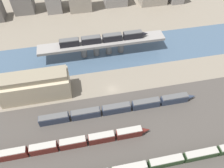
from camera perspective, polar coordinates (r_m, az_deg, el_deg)
ground_plane at (r=97.65m, az=0.05°, el=-1.40°), size 400.00×400.00×0.00m
railbed_yard at (r=84.60m, az=3.37°, el=-13.70°), size 280.00×42.00×0.01m
river_water at (r=114.98m, az=-2.43°, el=7.95°), size 320.00×25.60×0.01m
bridge at (r=111.11m, az=-2.53°, el=10.34°), size 63.40×7.27×7.80m
train_on_bridge at (r=109.16m, az=-2.03°, el=11.82°), size 44.12×3.07×3.53m
train_yard_near at (r=83.33m, az=19.02°, el=-17.64°), size 105.64×2.65×3.61m
train_yard_mid at (r=82.82m, az=-13.08°, el=-15.29°), size 64.90×2.69×4.02m
train_yard_far at (r=89.13m, az=1.97°, el=-6.31°), size 65.39×2.76×3.89m
warehouse_building at (r=96.91m, az=-19.52°, el=-0.46°), size 28.87×10.22×12.15m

